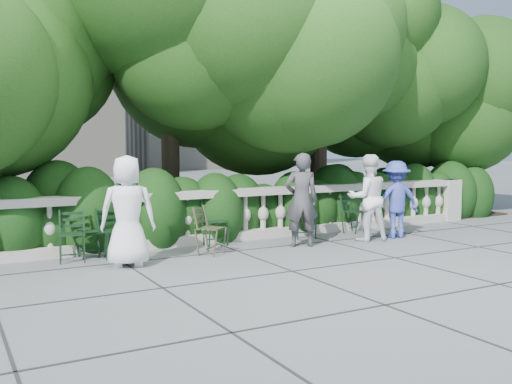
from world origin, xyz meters
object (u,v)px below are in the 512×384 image
chair_d (218,247)px  chair_f (360,233)px  chair_a (94,259)px  chair_weathered (219,255)px  chair_e (307,239)px  chair_c (117,259)px  person_older_blue (396,199)px  person_casual_man (368,198)px  chair_b (73,264)px  person_woman_grey (301,200)px  person_businessman (128,211)px

chair_d → chair_f: 3.22m
chair_a → chair_weathered: bearing=-24.3°
chair_e → chair_c: bearing=-161.1°
chair_e → person_older_blue: bearing=-4.2°
chair_f → person_casual_man: bearing=-142.3°
chair_b → person_woman_grey: 4.08m
chair_d → person_woman_grey: bearing=-24.1°
chair_d → person_casual_man: bearing=-12.3°
person_older_blue → chair_b: bearing=8.8°
chair_f → chair_a: bearing=157.1°
person_woman_grey → chair_d: bearing=-5.2°
chair_weathered → person_businessman: 1.79m
chair_b → person_casual_man: (5.42, -0.58, 0.83)m
chair_c → chair_d: 1.92m
chair_c → chair_a: bearing=136.9°
chair_a → person_woman_grey: 3.74m
chair_a → chair_weathered: same height
chair_c → chair_e: size_ratio=1.00×
chair_weathered → person_woman_grey: bearing=-39.2°
chair_weathered → person_casual_man: (3.13, -0.09, 0.83)m
person_woman_grey → chair_weathered: bearing=22.9°
chair_d → person_businessman: 2.25m
chair_e → person_older_blue: 1.95m
chair_b → chair_f: same height
chair_d → chair_c: bearing=-170.3°
chair_a → chair_b: same height
chair_a → person_woman_grey: size_ratio=0.49×
person_businessman → person_casual_man: person_businessman is taller
chair_b → chair_c: 0.71m
person_businessman → person_casual_man: size_ratio=1.02×
chair_a → chair_weathered: 2.03m
chair_a → chair_c: 0.38m
chair_d → chair_a: bearing=-176.3°
chair_a → chair_b: bearing=-154.0°
chair_a → person_businessman: bearing=-72.2°
person_casual_man → chair_weathered: bearing=15.7°
chair_b → chair_weathered: 2.34m
chair_e → person_woman_grey: 1.14m
person_woman_grey → person_casual_man: (1.46, -0.10, -0.02)m
chair_c → chair_e: same height
chair_c → person_casual_man: bearing=-18.2°
person_woman_grey → chair_e: bearing=-109.3°
person_older_blue → chair_a: bearing=6.2°
chair_e → chair_weathered: 2.24m
chair_c → chair_d: size_ratio=1.00×
chair_d → person_older_blue: bearing=-9.5°
person_casual_man → person_businessman: bearing=17.6°
chair_f → person_woman_grey: (-1.89, -0.64, 0.85)m
person_woman_grey → person_older_blue: size_ratio=1.11×
chair_d → person_older_blue: (3.50, -0.82, 0.77)m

